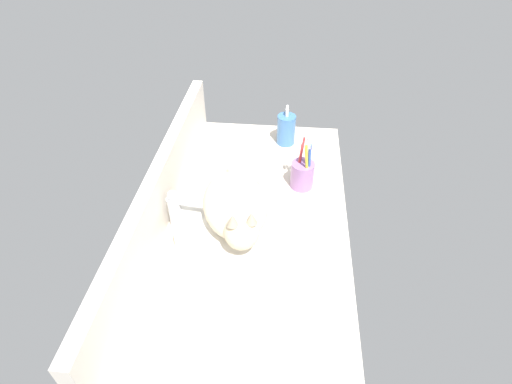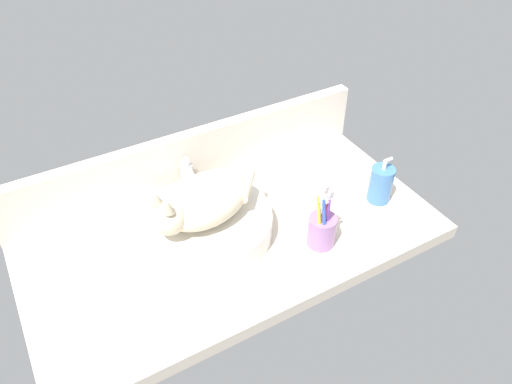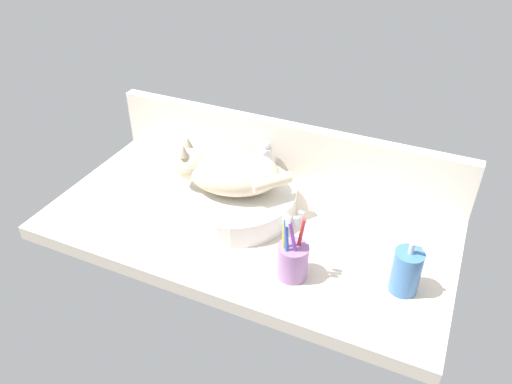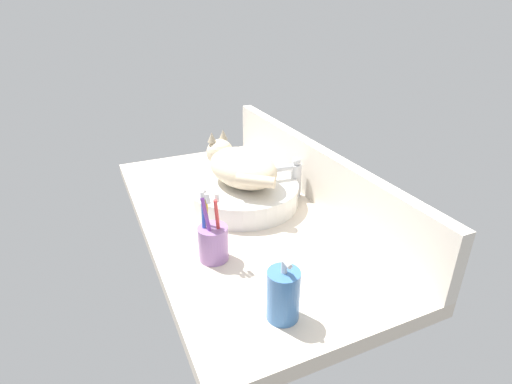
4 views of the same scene
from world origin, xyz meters
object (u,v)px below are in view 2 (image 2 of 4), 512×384
at_px(cat, 202,201).
at_px(faucet, 188,177).
at_px(sink_basin, 208,224).
at_px(soap_dispenser, 381,184).
at_px(toothbrush_cup, 322,229).

distance_m(cat, faucet, 0.18).
bearing_deg(sink_basin, faucet, 83.73).
bearing_deg(sink_basin, soap_dispenser, -13.48).
height_order(cat, toothbrush_cup, cat).
xyz_separation_m(sink_basin, soap_dispenser, (0.49, -0.12, 0.02)).
xyz_separation_m(cat, faucet, (0.03, 0.17, -0.05)).
bearing_deg(faucet, toothbrush_cup, -57.06).
relative_size(sink_basin, toothbrush_cup, 1.84).
bearing_deg(sink_basin, cat, -160.82).
height_order(faucet, toothbrush_cup, toothbrush_cup).
bearing_deg(cat, toothbrush_cup, -34.74).
bearing_deg(cat, soap_dispenser, -12.67).
distance_m(soap_dispenser, toothbrush_cup, 0.26).
xyz_separation_m(faucet, soap_dispenser, (0.47, -0.28, -0.02)).
bearing_deg(soap_dispenser, sink_basin, 166.52).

